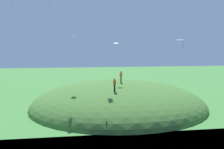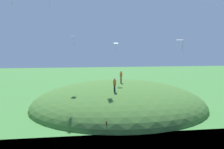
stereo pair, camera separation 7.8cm
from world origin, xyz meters
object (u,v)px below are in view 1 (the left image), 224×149
kite_0 (73,37)px  kite_4 (180,41)px  kite_2 (116,44)px  mooring_post (107,127)px  person_with_child (115,83)px  person_walking_path (121,75)px

kite_0 → kite_4: (-12.12, -10.51, -0.79)m
kite_2 → mooring_post: bearing=165.9°
person_with_child → person_walking_path: bearing=34.5°
person_with_child → kite_2: 6.89m
person_with_child → mooring_post: size_ratio=1.28×
person_walking_path → person_with_child: bearing=-52.3°
mooring_post → person_with_child: bearing=-16.8°
kite_0 → mooring_post: 14.36m
person_with_child → kite_2: (4.58, -0.85, 5.08)m
person_walking_path → person_with_child: size_ratio=1.04×
person_walking_path → kite_0: (-0.14, 6.95, 5.51)m
person_walking_path → kite_2: size_ratio=1.29×
kite_2 → kite_4: 13.38m
person_with_child → kite_0: bearing=108.5°
kite_2 → kite_4: (-12.67, -4.30, 0.14)m
kite_0 → mooring_post: bearing=-159.5°
person_walking_path → kite_0: bearing=-120.3°
person_with_child → kite_2: size_ratio=1.25×
person_walking_path → mooring_post: 11.29m
kite_2 → kite_0: bearing=95.1°
kite_0 → kite_4: bearing=-139.1°
kite_0 → kite_2: (0.55, -6.21, -0.93)m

